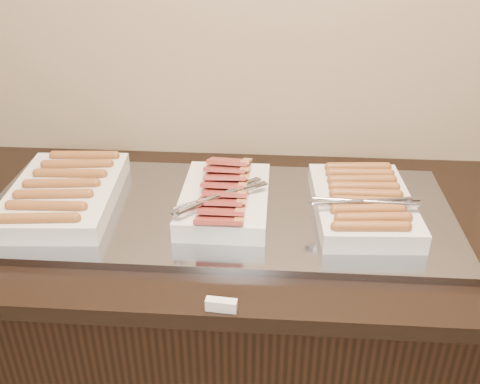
% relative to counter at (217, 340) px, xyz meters
% --- Properties ---
extents(counter, '(2.06, 0.76, 0.90)m').
position_rel_counter_xyz_m(counter, '(0.00, 0.00, 0.00)').
color(counter, black).
rests_on(counter, ground).
extents(warming_tray, '(1.20, 0.50, 0.02)m').
position_rel_counter_xyz_m(warming_tray, '(0.01, 0.00, 0.46)').
color(warming_tray, gray).
rests_on(warming_tray, counter).
extents(dish_left, '(0.29, 0.41, 0.07)m').
position_rel_counter_xyz_m(dish_left, '(-0.39, -0.00, 0.50)').
color(dish_left, silver).
rests_on(dish_left, warming_tray).
extents(dish_center, '(0.24, 0.35, 0.09)m').
position_rel_counter_xyz_m(dish_center, '(0.03, -0.00, 0.50)').
color(dish_center, silver).
rests_on(dish_center, warming_tray).
extents(dish_right, '(0.27, 0.37, 0.08)m').
position_rel_counter_xyz_m(dish_right, '(0.38, -0.00, 0.50)').
color(dish_right, silver).
rests_on(dish_right, warming_tray).
extents(label_holder, '(0.06, 0.02, 0.03)m').
position_rel_counter_xyz_m(label_holder, '(0.06, -0.36, 0.46)').
color(label_holder, silver).
rests_on(label_holder, counter).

